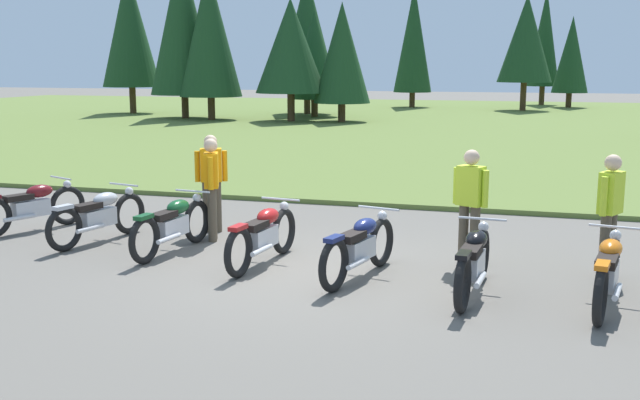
% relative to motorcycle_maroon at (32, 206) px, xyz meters
% --- Properties ---
extents(ground_plane, '(140.00, 140.00, 0.00)m').
position_rel_motorcycle_maroon_xyz_m(ground_plane, '(5.30, -1.06, -0.44)').
color(ground_plane, '#605B54').
extents(grass_moorland, '(80.00, 44.00, 0.10)m').
position_rel_motorcycle_maroon_xyz_m(grass_moorland, '(5.30, 25.76, -0.39)').
color(grass_moorland, '#5B7033').
rests_on(grass_moorland, ground).
extents(forest_treeline, '(42.69, 28.73, 8.57)m').
position_rel_motorcycle_maroon_xyz_m(forest_treeline, '(1.88, 29.50, 3.82)').
color(forest_treeline, '#47331E').
rests_on(forest_treeline, ground).
extents(motorcycle_maroon, '(0.97, 1.98, 0.88)m').
position_rel_motorcycle_maroon_xyz_m(motorcycle_maroon, '(0.00, 0.00, 0.00)').
color(motorcycle_maroon, black).
rests_on(motorcycle_maroon, ground).
extents(motorcycle_silver, '(0.73, 2.07, 0.88)m').
position_rel_motorcycle_maroon_xyz_m(motorcycle_silver, '(1.56, -0.37, 0.00)').
color(motorcycle_silver, black).
rests_on(motorcycle_silver, ground).
extents(motorcycle_british_green, '(0.62, 2.10, 0.88)m').
position_rel_motorcycle_maroon_xyz_m(motorcycle_british_green, '(3.02, -0.65, 0.00)').
color(motorcycle_british_green, black).
rests_on(motorcycle_british_green, ground).
extents(motorcycle_red, '(0.62, 2.10, 0.88)m').
position_rel_motorcycle_maroon_xyz_m(motorcycle_red, '(4.59, -0.92, 0.00)').
color(motorcycle_red, black).
rests_on(motorcycle_red, ground).
extents(motorcycle_navy, '(0.74, 2.07, 0.88)m').
position_rel_motorcycle_maroon_xyz_m(motorcycle_navy, '(6.07, -1.20, 0.00)').
color(motorcycle_navy, black).
rests_on(motorcycle_navy, ground).
extents(motorcycle_black, '(0.62, 2.10, 0.88)m').
position_rel_motorcycle_maroon_xyz_m(motorcycle_black, '(7.60, -1.54, 0.00)').
color(motorcycle_black, black).
rests_on(motorcycle_black, ground).
extents(motorcycle_orange, '(0.65, 2.08, 0.88)m').
position_rel_motorcycle_maroon_xyz_m(motorcycle_orange, '(9.16, -1.58, 0.00)').
color(motorcycle_orange, black).
rests_on(motorcycle_orange, ground).
extents(rider_with_back_turned, '(0.36, 0.50, 1.67)m').
position_rel_motorcycle_maroon_xyz_m(rider_with_back_turned, '(9.26, -0.21, 0.51)').
color(rider_with_back_turned, '#4C4233').
rests_on(rider_with_back_turned, ground).
extents(rider_near_row_end, '(0.51, 0.35, 1.67)m').
position_rel_motorcycle_maroon_xyz_m(rider_near_row_end, '(7.42, -0.16, 0.51)').
color(rider_near_row_end, '#4C4233').
rests_on(rider_near_row_end, ground).
extents(rider_in_hivis_vest, '(0.34, 0.52, 1.67)m').
position_rel_motorcycle_maroon_xyz_m(rider_in_hivis_vest, '(3.27, 0.25, 0.51)').
color(rider_in_hivis_vest, '#4C4233').
rests_on(rider_in_hivis_vest, ground).
extents(rider_checking_bike, '(0.51, 0.35, 1.67)m').
position_rel_motorcycle_maroon_xyz_m(rider_checking_bike, '(3.00, 0.82, 0.51)').
color(rider_checking_bike, '#4C4233').
rests_on(rider_checking_bike, ground).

